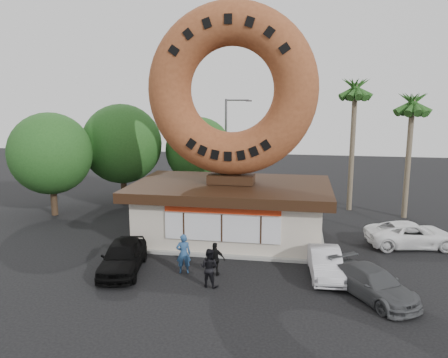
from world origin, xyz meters
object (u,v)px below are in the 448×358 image
(car_silver, at_px, (325,263))
(car_white, at_px, (412,235))
(donut_shop, at_px, (231,209))
(car_grey, at_px, (373,283))
(street_lamp, at_px, (228,144))
(car_black, at_px, (123,256))
(giant_donut, at_px, (232,90))
(person_center, at_px, (209,268))
(person_left, at_px, (184,254))
(person_right, at_px, (215,259))

(car_silver, bearing_deg, car_white, 41.15)
(car_silver, distance_m, car_white, 6.98)
(donut_shop, height_order, car_white, donut_shop)
(donut_shop, relative_size, car_grey, 2.63)
(street_lamp, xyz_separation_m, car_black, (-2.41, -15.74, -3.73))
(giant_donut, distance_m, car_white, 12.74)
(street_lamp, height_order, person_center, street_lamp)
(car_black, bearing_deg, car_white, 12.78)
(street_lamp, bearing_deg, car_silver, -64.56)
(giant_donut, bearing_deg, street_lamp, 100.51)
(person_left, relative_size, person_right, 1.19)
(car_white, bearing_deg, donut_shop, 81.79)
(giant_donut, height_order, car_silver, giant_donut)
(giant_donut, bearing_deg, car_black, -126.63)
(person_right, xyz_separation_m, car_silver, (5.01, 0.78, -0.15))
(street_lamp, bearing_deg, person_left, -88.32)
(person_right, bearing_deg, street_lamp, -80.98)
(person_center, relative_size, car_silver, 0.44)
(street_lamp, height_order, car_black, street_lamp)
(street_lamp, bearing_deg, donut_shop, -79.50)
(person_right, bearing_deg, car_grey, 172.35)
(car_grey, relative_size, car_white, 0.87)
(giant_donut, height_order, car_black, giant_donut)
(person_right, bearing_deg, person_left, -0.23)
(donut_shop, height_order, person_right, donut_shop)
(person_left, height_order, car_white, person_left)
(person_center, relative_size, car_black, 0.39)
(street_lamp, relative_size, car_silver, 2.05)
(person_center, bearing_deg, car_white, -132.00)
(car_black, bearing_deg, person_left, -3.23)
(giant_donut, xyz_separation_m, car_grey, (6.95, -6.58, -7.91))
(street_lamp, distance_m, car_black, 16.36)
(person_center, xyz_separation_m, car_white, (9.95, 6.96, -0.18))
(car_black, bearing_deg, person_right, -6.29)
(donut_shop, height_order, giant_donut, giant_donut)
(car_silver, bearing_deg, donut_shop, 133.60)
(person_left, distance_m, car_grey, 8.45)
(street_lamp, bearing_deg, person_center, -83.37)
(car_grey, bearing_deg, person_center, 147.70)
(street_lamp, distance_m, person_left, 15.80)
(car_white, bearing_deg, street_lamp, 40.77)
(person_left, bearing_deg, street_lamp, -103.79)
(car_silver, bearing_deg, person_left, -177.77)
(giant_donut, distance_m, street_lamp, 10.95)
(donut_shop, bearing_deg, giant_donut, 90.00)
(person_center, relative_size, person_right, 1.09)
(car_black, bearing_deg, street_lamp, 71.17)
(giant_donut, bearing_deg, car_silver, -42.33)
(donut_shop, relative_size, person_right, 7.10)
(car_black, relative_size, car_white, 0.90)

